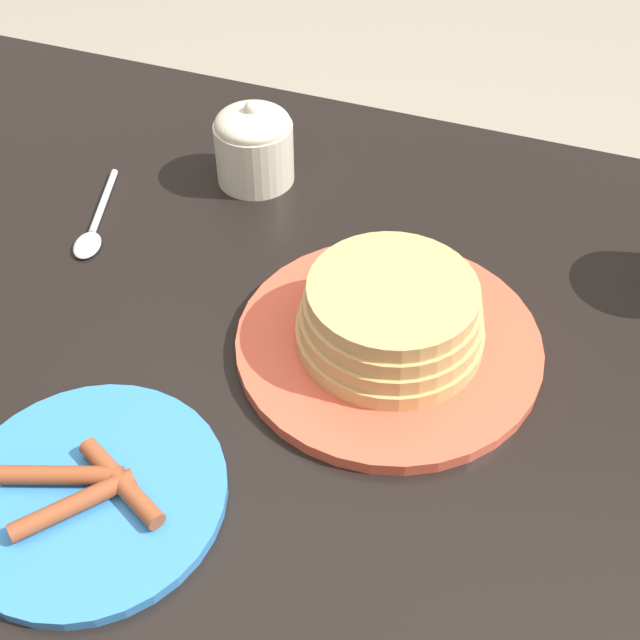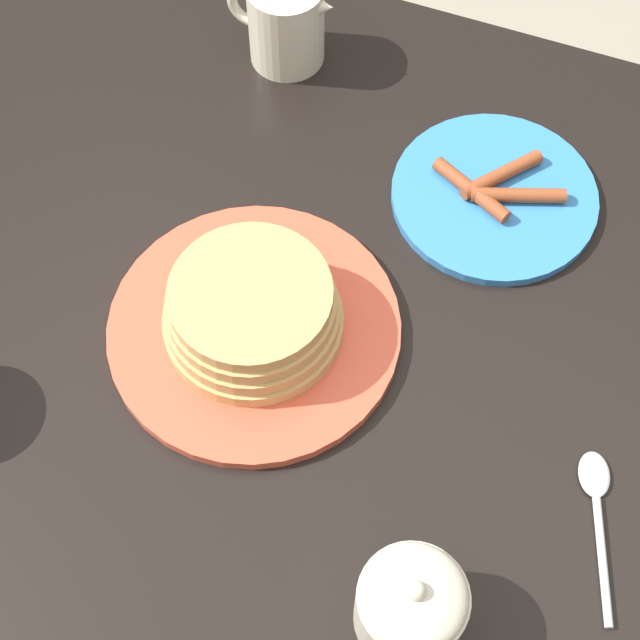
# 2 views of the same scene
# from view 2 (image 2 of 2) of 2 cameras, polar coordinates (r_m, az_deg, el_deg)

# --- Properties ---
(ground_plane) EXTENTS (8.00, 8.00, 0.00)m
(ground_plane) POSITION_cam_2_polar(r_m,az_deg,el_deg) (1.57, -1.28, -12.85)
(ground_plane) COLOR gray
(dining_table) EXTENTS (1.46, 0.81, 0.74)m
(dining_table) POSITION_cam_2_polar(r_m,az_deg,el_deg) (0.99, -1.97, -2.58)
(dining_table) COLOR black
(dining_table) RESTS_ON ground_plane
(pancake_plate) EXTENTS (0.26, 0.26, 0.07)m
(pancake_plate) POSITION_cam_2_polar(r_m,az_deg,el_deg) (0.85, -3.93, 0.17)
(pancake_plate) COLOR #DB5138
(pancake_plate) RESTS_ON dining_table
(side_plate_bacon) EXTENTS (0.20, 0.20, 0.02)m
(side_plate_bacon) POSITION_cam_2_polar(r_m,az_deg,el_deg) (0.96, 10.12, 7.17)
(side_plate_bacon) COLOR #337AC6
(side_plate_bacon) RESTS_ON dining_table
(creamer_pitcher) EXTENTS (0.12, 0.08, 0.10)m
(creamer_pitcher) POSITION_cam_2_polar(r_m,az_deg,el_deg) (1.04, -1.96, 16.99)
(creamer_pitcher) COLOR beige
(creamer_pitcher) RESTS_ON dining_table
(sugar_bowl) EXTENTS (0.08, 0.08, 0.09)m
(sugar_bowl) POSITION_cam_2_polar(r_m,az_deg,el_deg) (0.74, 5.33, -16.17)
(sugar_bowl) COLOR beige
(sugar_bowl) RESTS_ON dining_table
(spoon) EXTENTS (0.06, 0.14, 0.01)m
(spoon) POSITION_cam_2_polar(r_m,az_deg,el_deg) (0.83, 15.82, -10.32)
(spoon) COLOR silver
(spoon) RESTS_ON dining_table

